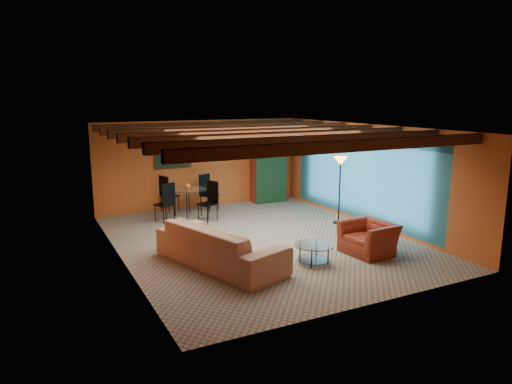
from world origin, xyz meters
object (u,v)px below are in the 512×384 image
sofa (220,245)px  armoire (268,174)px  floor_lamp (340,190)px  vase (187,175)px  dining_table (188,197)px  coffee_table (314,254)px  potted_plant (268,138)px  armchair (369,238)px

sofa → armoire: armoire is taller
armoire → floor_lamp: armoire is taller
vase → floor_lamp: bearing=-37.1°
dining_table → coffee_table: bearing=-78.2°
floor_lamp → vase: floor_lamp is taller
coffee_table → armoire: armoire is taller
potted_plant → floor_lamp: bearing=-82.2°
coffee_table → floor_lamp: floor_lamp is taller
sofa → coffee_table: bearing=-132.9°
potted_plant → vase: size_ratio=2.68×
armoire → potted_plant: 1.18m
coffee_table → sofa: bearing=155.4°
armoire → dining_table: bearing=-163.9°
armoire → floor_lamp: size_ratio=1.01×
sofa → potted_plant: potted_plant is taller
armchair → potted_plant: 5.93m
coffee_table → floor_lamp: (2.39, 2.36, 0.71)m
armchair → dining_table: bearing=-158.5°
sofa → dining_table: dining_table is taller
armchair → potted_plant: bearing=169.8°
dining_table → vase: 0.65m
armchair → armoire: 5.70m
sofa → floor_lamp: 4.46m
armoire → vase: size_ratio=9.92×
sofa → dining_table: size_ratio=1.36×
dining_table → vase: size_ratio=11.54×
armoire → floor_lamp: 3.32m
armoire → potted_plant: bearing=0.0°
coffee_table → armchair: bearing=0.0°
sofa → floor_lamp: bearing=-87.7°
floor_lamp → vase: (-3.43, 2.59, 0.30)m
coffee_table → armoire: bearing=71.0°
sofa → armchair: bearing=-122.4°
armchair → potted_plant: potted_plant is taller
dining_table → vase: vase is taller
dining_table → armoire: (2.98, 0.69, 0.37)m
armchair → floor_lamp: (0.96, 2.36, 0.57)m
floor_lamp → armoire: bearing=97.8°
potted_plant → vase: bearing=-167.0°
coffee_table → potted_plant: potted_plant is taller
armoire → floor_lamp: bearing=-79.1°
armchair → dining_table: (-2.47, 4.96, 0.21)m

